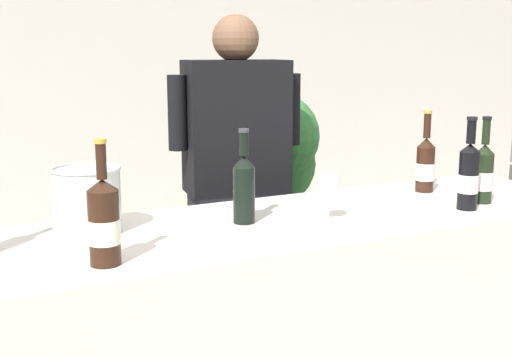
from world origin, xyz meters
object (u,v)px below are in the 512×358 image
Objects in this scene: wine_bottle_1 at (244,186)px; wine_bottle_2 at (483,173)px; person_server at (236,207)px; wine_bottle_5 at (469,175)px; potted_shrub at (263,192)px; ice_bucket at (87,199)px; wine_glass at (328,186)px; wine_bottle_0 at (104,222)px; wine_bottle_4 at (425,164)px.

wine_bottle_2 is at bearing -8.86° from wine_bottle_1.
person_server reaches higher than wine_bottle_2.
potted_shrub reaches higher than wine_bottle_5.
wine_bottle_5 is at bearing -13.76° from wine_bottle_1.
person_server is (0.30, 0.69, -0.25)m from wine_bottle_1.
wine_bottle_5 is at bearing -60.69° from person_server.
wine_bottle_1 is 1.44× the size of ice_bucket.
wine_bottle_1 is 0.82m from wine_bottle_5.
wine_bottle_1 is 0.19× the size of person_server.
wine_glass is 0.83m from person_server.
person_server reaches higher than wine_bottle_0.
ice_bucket is at bearing 179.53° from wine_bottle_4.
ice_bucket is 1.00m from person_server.
person_server is (0.79, 0.57, -0.24)m from ice_bucket.
wine_glass is 0.78m from ice_bucket.
potted_shrub reaches higher than ice_bucket.
person_server is (0.03, 0.79, -0.25)m from wine_glass.
wine_bottle_5 reaches higher than wine_bottle_4.
wine_bottle_1 is 0.97× the size of wine_bottle_2.
wine_bottle_2 is 1.25m from potted_shrub.
wine_bottle_0 is 0.79m from wine_glass.
wine_bottle_4 reaches higher than wine_glass.
ice_bucket reaches higher than wine_glass.
wine_glass is (0.78, 0.12, -0.00)m from wine_bottle_0.
wine_glass is 1.22m from potted_shrub.
wine_bottle_2 is 1.43m from ice_bucket.
wine_glass is at bearing -161.02° from wine_bottle_4.
person_server is at bearing 48.15° from wine_bottle_0.
wine_bottle_5 is at bearing -81.56° from potted_shrub.
wine_bottle_4 reaches higher than wine_bottle_2.
wine_bottle_2 is at bearing -76.69° from wine_bottle_4.
person_server is at bearing 133.96° from wine_bottle_4.
wine_bottle_0 is 1.02× the size of wine_bottle_5.
person_server is at bearing 126.73° from wine_bottle_2.
wine_bottle_0 is at bearing -131.85° from person_server.
person_server is at bearing 66.73° from wine_bottle_1.
wine_bottle_5 is (-0.13, -0.05, 0.01)m from wine_bottle_2.
wine_bottle_5 is 0.54m from wine_glass.
ice_bucket is at bearing 169.48° from wine_bottle_2.
potted_shrub is (0.35, 1.13, -0.27)m from wine_glass.
wine_glass is 0.79× the size of ice_bucket.
wine_bottle_2 is (0.92, -0.14, -0.01)m from wine_bottle_1.
potted_shrub is at bearing 47.96° from wine_bottle_0.
wine_bottle_4 reaches higher than wine_bottle_1.
wine_glass is (-0.66, 0.05, 0.00)m from wine_bottle_2.
ice_bucket is (-1.28, 0.31, -0.02)m from wine_bottle_5.
wine_bottle_0 is 1.08× the size of wine_bottle_1.
wine_bottle_2 is 1.49× the size of ice_bucket.
wine_bottle_0 is at bearing -178.98° from wine_bottle_5.
wine_bottle_0 reaches higher than wine_bottle_4.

